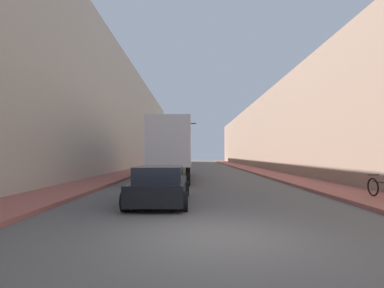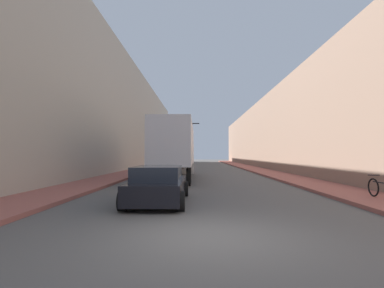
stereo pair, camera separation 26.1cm
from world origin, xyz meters
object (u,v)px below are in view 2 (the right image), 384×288
at_px(sedan_car, 159,185).
at_px(traffic_signal_gantry, 171,135).
at_px(parked_bicycle, 382,188).
at_px(semi_truck, 177,148).

bearing_deg(sedan_car, traffic_signal_gantry, 93.99).
relative_size(traffic_signal_gantry, parked_bicycle, 3.39).
bearing_deg(sedan_car, semi_truck, 90.66).
bearing_deg(traffic_signal_gantry, semi_truck, -83.68).
distance_m(traffic_signal_gantry, parked_bicycle, 30.21).
relative_size(semi_truck, parked_bicycle, 7.70).
distance_m(sedan_car, parked_bicycle, 8.32).
height_order(sedan_car, traffic_signal_gantry, traffic_signal_gantry).
bearing_deg(parked_bicycle, semi_truck, 126.08).
height_order(sedan_car, parked_bicycle, sedan_car).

